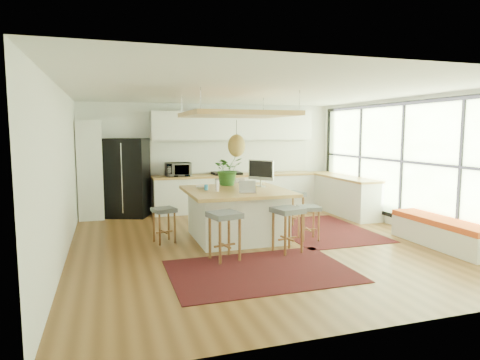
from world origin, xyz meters
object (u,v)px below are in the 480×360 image
object	(u,v)px
stool_near_left	(225,238)
island_plant	(228,172)
laptop	(248,186)
microwave	(178,168)
stool_right_back	(291,212)
fridge	(127,178)
stool_left_side	(164,223)
island	(237,214)
stool_near_right	(287,231)
monitor	(261,173)
stool_right_front	(309,221)

from	to	relation	value
stool_near_left	island_plant	bearing A→B (deg)	72.50
laptop	microwave	xyz separation A→B (m)	(-0.72, 3.16, 0.08)
stool_right_back	fridge	bearing A→B (deg)	143.49
stool_left_side	stool_near_left	bearing A→B (deg)	-60.31
island	stool_left_side	distance (m)	1.35
island	stool_near_left	xyz separation A→B (m)	(-0.58, -1.24, -0.11)
stool_near_left	stool_near_right	distance (m)	1.12
stool_near_left	stool_near_right	size ratio (longest dim) A/B	1.01
monitor	stool_near_right	bearing A→B (deg)	-39.32
island	monitor	size ratio (longest dim) A/B	3.21
microwave	stool_right_front	bearing A→B (deg)	-59.57
island	stool_near_right	distance (m)	1.27
stool_right_back	microwave	world-z (taller)	microwave
island	laptop	world-z (taller)	laptop
stool_right_front	stool_left_side	bearing A→B (deg)	166.29
stool_right_back	stool_near_right	bearing A→B (deg)	-116.57
stool_right_front	island_plant	distance (m)	1.90
fridge	stool_right_front	size ratio (longest dim) A/B	2.90
island	stool_right_back	xyz separation A→B (m)	(1.31, 0.41, -0.11)
island	laptop	xyz separation A→B (m)	(0.06, -0.46, 0.58)
island_plant	stool_near_right	bearing A→B (deg)	-74.24
fridge	stool_left_side	distance (m)	2.76
laptop	monitor	world-z (taller)	monitor
stool_near_right	stool_left_side	world-z (taller)	stool_near_right
stool_right_back	island_plant	distance (m)	1.56
fridge	monitor	size ratio (longest dim) A/B	3.21
stool_right_back	microwave	distance (m)	3.12
stool_near_right	stool_right_front	size ratio (longest dim) A/B	1.18
laptop	microwave	bearing A→B (deg)	117.71
stool_left_side	stool_near_right	bearing A→B (deg)	-33.60
stool_right_back	laptop	bearing A→B (deg)	-145.10
monitor	island_plant	xyz separation A→B (m)	(-0.56, 0.41, 0.00)
stool_right_front	microwave	world-z (taller)	microwave
island_plant	laptop	bearing A→B (deg)	-87.81
stool_right_back	microwave	bearing A→B (deg)	130.63
stool_near_left	laptop	xyz separation A→B (m)	(0.64, 0.78, 0.70)
island	stool_near_right	world-z (taller)	island
stool_right_back	stool_near_left	bearing A→B (deg)	-138.86
island	monitor	xyz separation A→B (m)	(0.58, 0.25, 0.72)
laptop	microwave	world-z (taller)	microwave
stool_near_right	monitor	size ratio (longest dim) A/B	1.31
stool_right_back	island_plant	size ratio (longest dim) A/B	1.15
fridge	stool_near_right	world-z (taller)	fridge
stool_right_front	microwave	size ratio (longest dim) A/B	1.06
fridge	island	xyz separation A→B (m)	(1.85, -2.75, -0.46)
fridge	stool_right_front	bearing A→B (deg)	-26.08
fridge	microwave	world-z (taller)	fridge
stool_right_back	microwave	xyz separation A→B (m)	(-1.97, 2.29, 0.77)
stool_near_left	microwave	distance (m)	4.02
monitor	microwave	size ratio (longest dim) A/B	0.96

